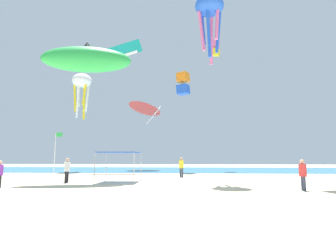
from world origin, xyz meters
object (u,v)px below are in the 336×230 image
object	(u,v)px
person_leftmost	(303,172)
banner_flag	(56,152)
person_rightmost	(67,168)
kite_parafoil_teal	(121,51)
kite_octopus_white	(82,83)
kite_octopus_blue	(209,9)
kite_box_pink	(215,48)
person_central	(0,172)
kite_delta_red	(145,106)
kite_box_orange	(183,84)
canopy_tent	(119,153)
person_near_tent	(181,165)
kite_inflatable_green	(87,59)

from	to	relation	value
person_leftmost	banner_flag	size ratio (longest dim) A/B	0.45
person_rightmost	kite_parafoil_teal	xyz separation A→B (m)	(0.14, 16.35, 15.28)
kite_octopus_white	kite_octopus_blue	size ratio (longest dim) A/B	1.08
kite_box_pink	person_central	bearing A→B (deg)	-10.41
banner_flag	kite_delta_red	distance (m)	21.16
person_central	kite_delta_red	size ratio (longest dim) A/B	0.24
person_leftmost	kite_box_orange	world-z (taller)	kite_box_orange
banner_flag	kite_parafoil_teal	distance (m)	19.96
canopy_tent	kite_octopus_blue	size ratio (longest dim) A/B	0.56
kite_octopus_white	kite_parafoil_teal	xyz separation A→B (m)	(5.60, -0.59, 4.24)
kite_octopus_white	canopy_tent	bearing A→B (deg)	160.46
person_leftmost	kite_parafoil_teal	size ratio (longest dim) A/B	0.31
banner_flag	kite_octopus_white	size ratio (longest dim) A/B	0.63
kite_parafoil_teal	kite_box_pink	bearing A→B (deg)	-166.22
banner_flag	kite_delta_red	world-z (taller)	kite_delta_red
person_rightmost	banner_flag	world-z (taller)	banner_flag
canopy_tent	kite_box_orange	xyz separation A→B (m)	(4.89, 15.20, 9.41)
canopy_tent	kite_delta_red	distance (m)	21.95
person_near_tent	person_leftmost	xyz separation A→B (m)	(7.26, -10.70, -0.05)
kite_octopus_white	kite_inflatable_green	size ratio (longest dim) A/B	0.83
banner_flag	kite_inflatable_green	xyz separation A→B (m)	(2.80, -1.25, 7.61)
kite_box_pink	kite_delta_red	distance (m)	14.13
kite_box_pink	kite_box_orange	size ratio (longest dim) A/B	0.85
person_near_tent	kite_box_pink	bearing A→B (deg)	-52.70
kite_box_pink	kite_delta_red	size ratio (longest dim) A/B	0.36
kite_octopus_blue	canopy_tent	bearing A→B (deg)	50.37
person_near_tent	kite_octopus_blue	size ratio (longest dim) A/B	0.32
kite_delta_red	kite_box_orange	world-z (taller)	kite_box_orange
person_rightmost	person_leftmost	bearing A→B (deg)	77.02
kite_box_orange	banner_flag	bearing A→B (deg)	169.32
kite_delta_red	kite_octopus_blue	distance (m)	21.98
person_leftmost	kite_octopus_white	bearing A→B (deg)	47.11
canopy_tent	person_central	size ratio (longest dim) A/B	1.90
person_leftmost	banner_flag	world-z (taller)	banner_flag
kite_delta_red	kite_parafoil_teal	distance (m)	9.02
kite_parafoil_teal	kite_octopus_white	bearing A→B (deg)	-14.77
banner_flag	kite_box_pink	size ratio (longest dim) A/B	1.57
kite_box_pink	kite_parafoil_teal	world-z (taller)	kite_box_pink
person_central	kite_octopus_white	world-z (taller)	kite_octopus_white
banner_flag	kite_box_orange	world-z (taller)	kite_box_orange
person_rightmost	kite_box_orange	distance (m)	21.12
kite_box_pink	kite_parafoil_teal	size ratio (longest dim) A/B	0.44
kite_inflatable_green	kite_octopus_blue	world-z (taller)	kite_octopus_blue
person_rightmost	banner_flag	bearing A→B (deg)	-136.93
person_central	kite_inflatable_green	size ratio (longest dim) A/B	0.22
kite_delta_red	kite_box_orange	bearing A→B (deg)	-176.95
person_near_tent	kite_inflatable_green	xyz separation A→B (m)	(-7.73, -5.48, 8.88)
kite_delta_red	canopy_tent	bearing A→B (deg)	138.79
person_near_tent	kite_octopus_blue	distance (m)	14.44
canopy_tent	kite_parafoil_teal	distance (m)	21.26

